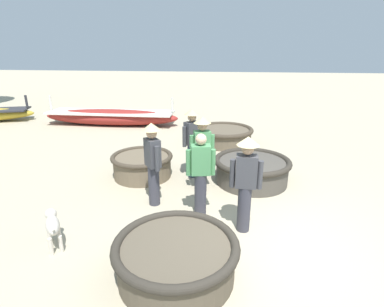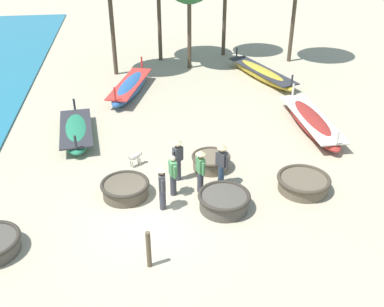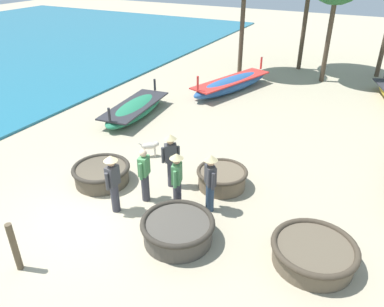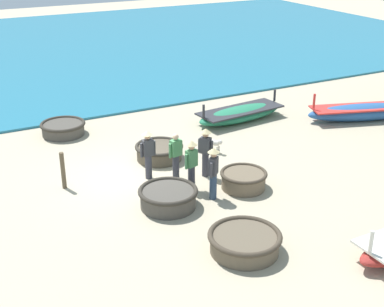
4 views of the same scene
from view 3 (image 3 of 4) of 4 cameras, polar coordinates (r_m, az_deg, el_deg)
The scene contains 14 objects.
ground_plane at distance 10.30m, azimuth -14.75°, elevation -9.03°, with size 80.00×80.00×0.00m, color tan.
coracle_tilted at distance 11.44m, azimuth -13.61°, elevation -2.95°, with size 1.71×1.71×0.55m.
coracle_far_left at distance 9.03m, azimuth -2.18°, elevation -11.46°, with size 1.77×1.77×0.58m.
coracle_beside_post at distance 10.95m, azimuth 4.58°, elevation -3.66°, with size 1.49×1.49×0.56m.
coracle_nearest at distance 8.89m, azimuth 18.04°, elevation -14.14°, with size 1.90×1.90×0.54m.
long_boat_white_hull at distance 18.76m, azimuth 6.03°, elevation 10.49°, with size 2.59×5.25×1.26m.
long_boat_ochre_hull at distance 15.90m, azimuth -8.67°, elevation 6.73°, with size 1.72×4.21×1.04m.
fisherman_hauling at distance 10.64m, azimuth -3.26°, elevation -0.54°, with size 0.44×0.38×1.67m.
fisherman_crouching at distance 10.15m, azimuth -7.25°, elevation -3.11°, with size 0.28×0.52×1.57m.
fisherman_with_hat at distance 9.61m, azimuth 2.80°, elevation -3.99°, with size 0.39×0.41×1.67m.
fisherman_by_coracle at distance 9.68m, azimuth -2.32°, elevation -3.71°, with size 0.36×0.51×1.67m.
fisherman_standing_right at distance 9.79m, azimuth -11.94°, elevation -3.99°, with size 0.36×0.53×1.67m.
dog at distance 12.55m, azimuth -6.36°, elevation 1.08°, with size 0.59×0.46×0.55m.
mooring_post_mid_beach at distance 8.97m, azimuth -25.44°, elevation -12.75°, with size 0.14×0.14×1.22m, color brown.
Camera 3 is at (5.93, -5.79, 6.12)m, focal length 35.00 mm.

